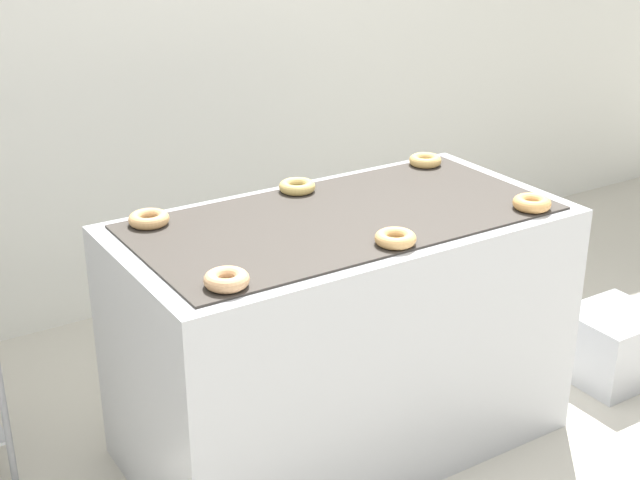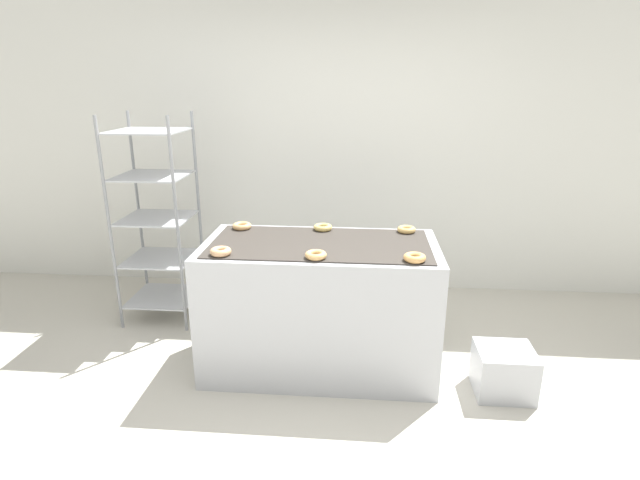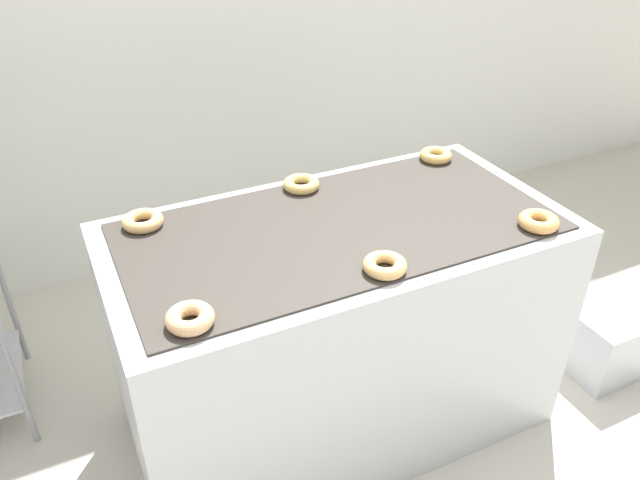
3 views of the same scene
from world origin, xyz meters
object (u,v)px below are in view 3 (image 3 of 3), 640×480
Objects in this scene: fryer_machine at (338,330)px; donut_near_center at (384,265)px; glaze_bin at (605,337)px; donut_far_center at (301,184)px; donut_far_right at (436,155)px; donut_far_left at (143,221)px; donut_near_right at (539,221)px; donut_near_left at (190,318)px.

fryer_machine is 0.55m from donut_near_center.
glaze_bin is 1.43m from donut_near_center.
donut_far_right is at bearing -0.42° from donut_far_center.
donut_far_left is 0.58m from donut_far_center.
donut_near_right is 0.98× the size of donut_far_left.
glaze_bin is at bearing -16.15° from donut_far_left.
donut_far_right is (0.59, -0.00, 0.00)m from donut_far_center.
donut_near_left reaches higher than fryer_machine.
donut_far_right is at bearing 26.23° from donut_near_left.
donut_near_center is at bearing -89.62° from donut_far_center.
donut_near_center is (-1.20, -0.05, 0.77)m from glaze_bin.
donut_near_left is 0.99× the size of donut_near_right.
donut_near_left reaches higher than donut_far_left.
donut_far_left is (-0.59, 0.28, 0.47)m from fryer_machine.
donut_near_right is (1.17, -0.01, -0.00)m from donut_near_left.
donut_far_right is at bearing 90.25° from donut_near_right.
donut_far_left is 1.05× the size of donut_far_right.
donut_near_left reaches higher than donut_near_center.
donut_far_center is (-0.59, 0.59, -0.00)m from donut_near_right.
donut_far_right is (-0.61, 0.53, 0.77)m from glaze_bin.
glaze_bin is 2.69× the size of donut_near_right.
fryer_machine is 4.35× the size of glaze_bin.
glaze_bin is 2.68× the size of donut_far_center.
donut_near_center is at bearing -90.41° from fryer_machine.
donut_far_left reaches higher than donut_far_center.
donut_near_left is 0.99× the size of donut_near_center.
fryer_machine is at bearing -88.85° from donut_far_center.
donut_near_left is 0.82m from donut_far_center.
fryer_machine reaches higher than glaze_bin.
glaze_bin is at bearing -23.97° from donut_far_center.
donut_far_center is at bearing 45.05° from donut_near_left.
donut_near_center is (-0.00, -0.29, 0.47)m from fryer_machine.
donut_far_right is at bearing 139.14° from glaze_bin.
donut_near_left is at bearing -134.95° from donut_far_center.
glaze_bin is 0.99m from donut_near_right.
glaze_bin is at bearing -40.86° from donut_far_right.
glaze_bin is at bearing 1.45° from donut_near_left.
donut_far_right is (1.17, 0.01, -0.00)m from donut_far_left.
donut_near_left is 0.58m from donut_near_center.
donut_near_right is 1.03× the size of donut_far_right.
donut_far_left is 1.17m from donut_far_right.
donut_near_center is at bearing -135.11° from donut_far_right.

